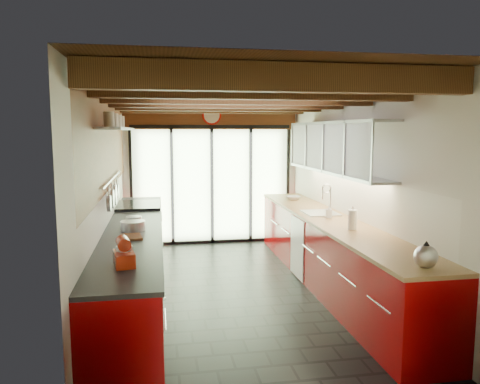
{
  "coord_description": "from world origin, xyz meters",
  "views": [
    {
      "loc": [
        -0.96,
        -5.8,
        2.08
      ],
      "look_at": [
        0.12,
        0.4,
        1.25
      ],
      "focal_mm": 35.0,
      "sensor_mm": 36.0,
      "label": 1
    }
  ],
  "objects": [
    {
      "name": "ground",
      "position": [
        0.0,
        0.0,
        0.0
      ],
      "size": [
        5.5,
        5.5,
        0.0
      ],
      "primitive_type": "plane",
      "color": "black",
      "rests_on": "ground"
    },
    {
      "name": "room_shell",
      "position": [
        0.0,
        0.0,
        1.65
      ],
      "size": [
        5.5,
        5.5,
        5.5
      ],
      "color": "silver",
      "rests_on": "ground"
    },
    {
      "name": "ceiling_beams",
      "position": [
        -0.0,
        0.38,
        2.46
      ],
      "size": [
        3.14,
        5.06,
        4.9
      ],
      "color": "#593316",
      "rests_on": "ground"
    },
    {
      "name": "glass_door",
      "position": [
        0.0,
        2.69,
        1.66
      ],
      "size": [
        2.95,
        0.1,
        2.9
      ],
      "color": "#C6EAAD",
      "rests_on": "ground"
    },
    {
      "name": "left_counter",
      "position": [
        -1.28,
        0.0,
        0.46
      ],
      "size": [
        0.68,
        5.0,
        0.92
      ],
      "color": "#990507",
      "rests_on": "ground"
    },
    {
      "name": "range_stove",
      "position": [
        -1.28,
        1.45,
        0.47
      ],
      "size": [
        0.66,
        0.9,
        0.97
      ],
      "color": "silver",
      "rests_on": "ground"
    },
    {
      "name": "right_counter",
      "position": [
        1.27,
        0.0,
        0.46
      ],
      "size": [
        0.68,
        5.0,
        0.92
      ],
      "color": "#990507",
      "rests_on": "ground"
    },
    {
      "name": "sink_assembly",
      "position": [
        1.29,
        0.4,
        0.96
      ],
      "size": [
        0.45,
        0.52,
        0.43
      ],
      "color": "silver",
      "rests_on": "right_counter"
    },
    {
      "name": "upper_cabinets_right",
      "position": [
        1.43,
        0.3,
        1.85
      ],
      "size": [
        0.34,
        3.0,
        3.0
      ],
      "color": "silver",
      "rests_on": "ground"
    },
    {
      "name": "left_wall_fixtures",
      "position": [
        -1.47,
        0.14,
        1.88
      ],
      "size": [
        0.28,
        2.6,
        0.96
      ],
      "color": "silver",
      "rests_on": "ground"
    },
    {
      "name": "stand_mixer",
      "position": [
        -1.27,
        -1.76,
        1.02
      ],
      "size": [
        0.21,
        0.31,
        0.26
      ],
      "color": "#B6240E",
      "rests_on": "left_counter"
    },
    {
      "name": "pot_large",
      "position": [
        -1.27,
        -0.06,
        0.98
      ],
      "size": [
        0.22,
        0.22,
        0.12
      ],
      "primitive_type": "cylinder",
      "rotation": [
        0.0,
        0.0,
        0.13
      ],
      "color": "silver",
      "rests_on": "left_counter"
    },
    {
      "name": "pot_small",
      "position": [
        -1.27,
        -0.3,
        0.98
      ],
      "size": [
        0.32,
        0.32,
        0.11
      ],
      "primitive_type": "cylinder",
      "rotation": [
        0.0,
        0.0,
        -0.1
      ],
      "color": "silver",
      "rests_on": "left_counter"
    },
    {
      "name": "cutting_board",
      "position": [
        -1.27,
        -0.71,
        0.93
      ],
      "size": [
        0.26,
        0.33,
        0.03
      ],
      "primitive_type": "cube",
      "rotation": [
        0.0,
        0.0,
        0.15
      ],
      "color": "brown",
      "rests_on": "left_counter"
    },
    {
      "name": "kettle",
      "position": [
        1.27,
        -2.25,
        1.02
      ],
      "size": [
        0.25,
        0.28,
        0.24
      ],
      "color": "silver",
      "rests_on": "right_counter"
    },
    {
      "name": "paper_towel",
      "position": [
        1.27,
        -0.72,
        1.04
      ],
      "size": [
        0.14,
        0.14,
        0.28
      ],
      "color": "white",
      "rests_on": "right_counter"
    },
    {
      "name": "soap_bottle",
      "position": [
        1.27,
        0.06,
        1.01
      ],
      "size": [
        0.1,
        0.1,
        0.17
      ],
      "primitive_type": "imported",
      "rotation": [
        0.0,
        0.0,
        -0.29
      ],
      "color": "silver",
      "rests_on": "right_counter"
    },
    {
      "name": "bowl",
      "position": [
        1.27,
        1.75,
        0.95
      ],
      "size": [
        0.27,
        0.27,
        0.06
      ],
      "primitive_type": "imported",
      "rotation": [
        0.0,
        0.0,
        -0.08
      ],
      "color": "silver",
      "rests_on": "right_counter"
    }
  ]
}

